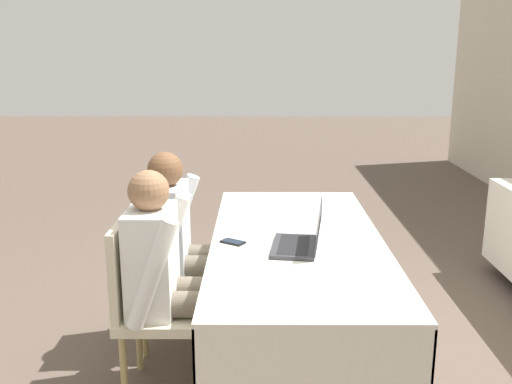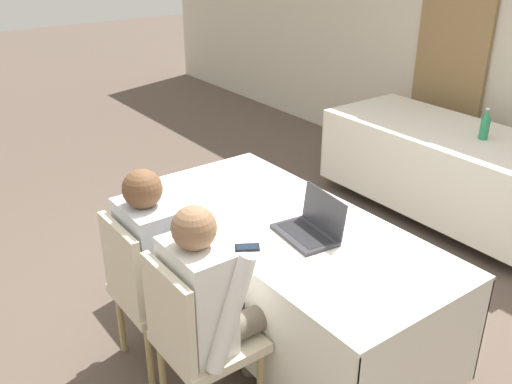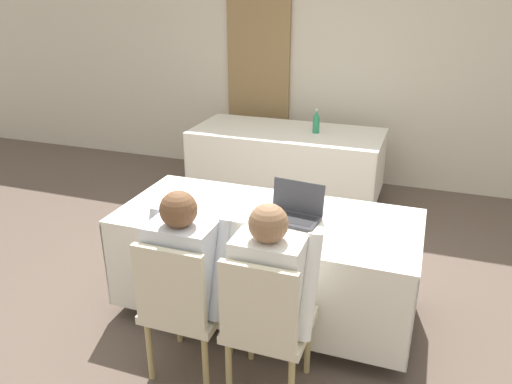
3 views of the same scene
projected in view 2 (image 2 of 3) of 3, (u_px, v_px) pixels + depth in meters
name	position (u px, v px, depth m)	size (l,w,h in m)	color
ground_plane	(285.00, 331.00, 3.45)	(24.00, 24.00, 0.00)	brown
curtain_panel	(454.00, 35.00, 5.11)	(0.75, 0.04, 2.65)	olive
conference_table_near	(287.00, 249.00, 3.21)	(1.97, 0.90, 0.74)	white
conference_table_far	(445.00, 149.00, 4.63)	(1.97, 0.90, 0.74)	white
laptop	(310.00, 228.00, 3.00)	(0.38, 0.28, 0.23)	#333338
cell_phone	(247.00, 247.00, 2.89)	(0.12, 0.14, 0.01)	black
paper_beside_laptop	(245.00, 173.00, 3.75)	(0.26, 0.33, 0.00)	white
paper_centre_table	(292.00, 218.00, 3.19)	(0.29, 0.35, 0.00)	white
paper_left_edge	(373.00, 261.00, 2.78)	(0.31, 0.36, 0.00)	white
water_bottle	(485.00, 125.00, 4.31)	(0.07, 0.07, 0.24)	#288456
chair_near_left	(147.00, 287.00, 3.01)	(0.44, 0.44, 0.90)	tan
chair_near_right	(195.00, 335.00, 2.66)	(0.44, 0.44, 0.90)	tan
person_checkered_shirt	(162.00, 255.00, 3.00)	(0.50, 0.52, 1.16)	#665B4C
person_white_shirt	(212.00, 299.00, 2.64)	(0.50, 0.52, 1.16)	#665B4C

